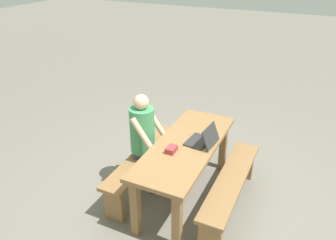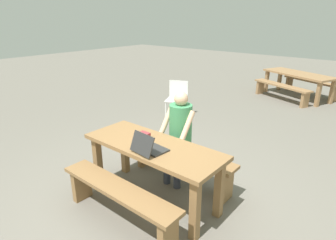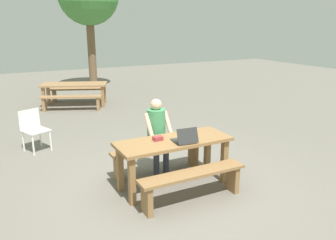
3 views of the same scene
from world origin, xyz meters
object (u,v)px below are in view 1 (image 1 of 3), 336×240
at_px(picnic_table_front, 186,153).
at_px(laptop, 203,139).
at_px(small_pouch, 171,149).
at_px(person_seated, 145,136).

height_order(picnic_table_front, laptop, laptop).
distance_m(picnic_table_front, small_pouch, 0.29).
bearing_deg(small_pouch, person_seated, 65.38).
bearing_deg(person_seated, picnic_table_front, -87.88).
bearing_deg(small_pouch, picnic_table_front, -20.56).
xyz_separation_m(picnic_table_front, small_pouch, (-0.23, 0.09, 0.16)).
xyz_separation_m(picnic_table_front, person_seated, (-0.02, 0.54, 0.12)).
relative_size(small_pouch, person_seated, 0.11).
relative_size(picnic_table_front, laptop, 5.06).
bearing_deg(picnic_table_front, small_pouch, 159.44).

